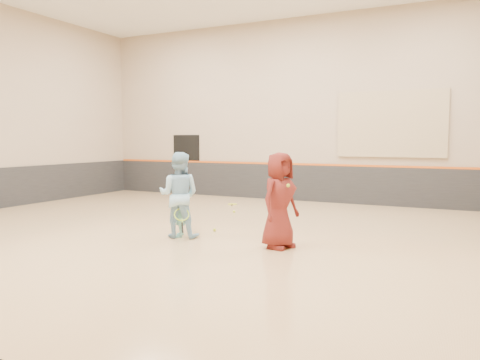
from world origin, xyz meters
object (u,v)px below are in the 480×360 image
at_px(girl, 179,204).
at_px(spare_racket, 232,204).
at_px(young_man, 279,200).
at_px(instructor, 179,195).

xyz_separation_m(girl, spare_racket, (-1.18, 4.78, -0.65)).
xyz_separation_m(young_man, spare_racket, (-3.45, 4.83, -0.87)).
distance_m(young_man, spare_racket, 6.00).
relative_size(girl, spare_racket, 2.06).
distance_m(girl, instructor, 0.22).
height_order(young_man, spare_racket, young_man).
bearing_deg(instructor, girl, -78.75).
distance_m(girl, spare_racket, 4.96).
bearing_deg(girl, young_man, 59.37).
xyz_separation_m(girl, instructor, (0.04, -0.07, 0.21)).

